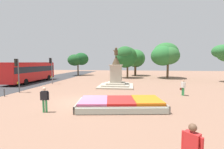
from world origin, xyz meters
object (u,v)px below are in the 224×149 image
at_px(pedestrian_near_planter, 45,98).
at_px(pedestrian_crossing_plaza, 192,149).
at_px(flower_planter, 121,104).
at_px(traffic_light_mid_block, 17,69).
at_px(pedestrian_with_handbag, 183,87).
at_px(statue_monument, 116,78).
at_px(traffic_light_far_corner, 51,66).
at_px(city_bus, 31,71).
at_px(kerb_bollard_mid_b, 4,92).

relative_size(pedestrian_near_planter, pedestrian_crossing_plaza, 1.00).
xyz_separation_m(flower_planter, traffic_light_mid_block, (-11.31, 4.06, 2.20)).
bearing_deg(pedestrian_with_handbag, statue_monument, 147.43).
xyz_separation_m(traffic_light_far_corner, pedestrian_with_handbag, (16.80, -5.67, -1.79)).
bearing_deg(traffic_light_far_corner, city_bus, 160.39).
distance_m(pedestrian_near_planter, pedestrian_crossing_plaza, 8.66).
distance_m(traffic_light_mid_block, traffic_light_far_corner, 6.35).
height_order(flower_planter, traffic_light_far_corner, traffic_light_far_corner).
relative_size(traffic_light_mid_block, city_bus, 0.35).
bearing_deg(pedestrian_with_handbag, traffic_light_far_corner, 161.34).
bearing_deg(city_bus, kerb_bollard_mid_b, -66.61).
distance_m(flower_planter, traffic_light_far_corner, 15.33).
xyz_separation_m(traffic_light_mid_block, pedestrian_near_planter, (6.46, -5.63, -1.54)).
xyz_separation_m(pedestrian_with_handbag, kerb_bollard_mid_b, (-17.06, -2.53, -0.47)).
bearing_deg(flower_planter, traffic_light_mid_block, 160.26).
xyz_separation_m(flower_planter, statue_monument, (-1.24, 9.22, 0.89)).
height_order(city_bus, pedestrian_with_handbag, city_bus).
height_order(traffic_light_mid_block, pedestrian_with_handbag, traffic_light_mid_block).
distance_m(traffic_light_mid_block, city_bus, 9.01).
height_order(flower_planter, kerb_bollard_mid_b, kerb_bollard_mid_b).
bearing_deg(pedestrian_near_planter, kerb_bollard_mid_b, 149.59).
xyz_separation_m(flower_planter, kerb_bollard_mid_b, (-11.27, 2.20, 0.10)).
bearing_deg(pedestrian_crossing_plaza, pedestrian_near_planter, 145.89).
height_order(traffic_light_far_corner, kerb_bollard_mid_b, traffic_light_far_corner).
bearing_deg(traffic_light_mid_block, statue_monument, 27.14).
bearing_deg(traffic_light_mid_block, traffic_light_far_corner, 87.30).
relative_size(pedestrian_crossing_plaza, kerb_bollard_mid_b, 2.15).
height_order(traffic_light_mid_block, pedestrian_crossing_plaza, traffic_light_mid_block).
distance_m(traffic_light_mid_block, pedestrian_near_planter, 8.71).
bearing_deg(statue_monument, flower_planter, -82.32).
distance_m(flower_planter, kerb_bollard_mid_b, 11.49).
distance_m(traffic_light_far_corner, kerb_bollard_mid_b, 8.52).
xyz_separation_m(flower_planter, pedestrian_with_handbag, (5.79, 4.73, 0.58)).
bearing_deg(traffic_light_far_corner, kerb_bollard_mid_b, -91.82).
distance_m(traffic_light_far_corner, pedestrian_near_planter, 13.57).
bearing_deg(statue_monument, pedestrian_near_planter, -108.49).
height_order(city_bus, kerb_bollard_mid_b, city_bus).
bearing_deg(pedestrian_with_handbag, pedestrian_near_planter, -149.37).
bearing_deg(kerb_bollard_mid_b, pedestrian_crossing_plaza, -32.40).
height_order(city_bus, pedestrian_near_planter, city_bus).
bearing_deg(city_bus, statue_monument, -11.04).
height_order(statue_monument, pedestrian_crossing_plaza, statue_monument).
height_order(statue_monument, kerb_bollard_mid_b, statue_monument).
distance_m(pedestrian_with_handbag, pedestrian_near_planter, 12.37).
bearing_deg(flower_planter, statue_monument, 97.68).
relative_size(flower_planter, traffic_light_far_corner, 1.66).
xyz_separation_m(flower_planter, pedestrian_near_planter, (-4.85, -1.57, 0.66)).
relative_size(statue_monument, traffic_light_mid_block, 1.43).
bearing_deg(traffic_light_mid_block, pedestrian_with_handbag, 2.24).
bearing_deg(pedestrian_near_planter, city_bus, 128.15).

